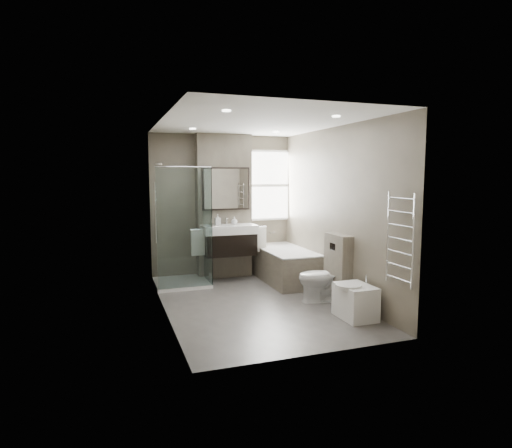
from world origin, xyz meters
name	(u,v)px	position (x,y,z in m)	size (l,w,h in m)	color
room	(256,215)	(0.00, 0.00, 1.30)	(2.70, 3.90, 2.70)	#504D4A
vanity_pier	(224,207)	(0.00, 1.77, 1.30)	(1.00, 0.25, 2.60)	#625B4E
vanity	(229,240)	(0.00, 1.43, 0.74)	(0.95, 0.47, 0.66)	black
mirror_cabinet	(226,189)	(0.00, 1.61, 1.63)	(0.86, 0.08, 0.76)	black
towel_left	(198,243)	(-0.56, 1.40, 0.72)	(0.24, 0.06, 0.44)	silver
towel_right	(260,239)	(0.56, 1.40, 0.72)	(0.24, 0.06, 0.44)	silver
shower_enclosure	(188,257)	(-0.75, 1.35, 0.49)	(0.90, 0.90, 2.00)	white
bathtub	(285,263)	(0.92, 1.10, 0.32)	(0.75, 1.60, 0.57)	#625B4E
window	(268,185)	(0.90, 1.88, 1.68)	(0.98, 0.06, 1.33)	white
toilet	(322,277)	(0.97, -0.22, 0.36)	(0.41, 0.71, 0.72)	white
cistern_box	(338,267)	(1.21, -0.25, 0.50)	(0.19, 0.55, 1.00)	#625B4E
bidet	(355,301)	(1.01, -1.04, 0.23)	(0.47, 0.55, 0.57)	white
towel_radiator	(400,239)	(1.25, -1.60, 1.12)	(0.03, 0.49, 1.10)	silver
soap_bottle_a	(218,220)	(-0.20, 1.45, 1.10)	(0.09, 0.09, 0.20)	white
soap_bottle_b	(234,221)	(0.11, 1.48, 1.07)	(0.11, 0.11, 0.14)	white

